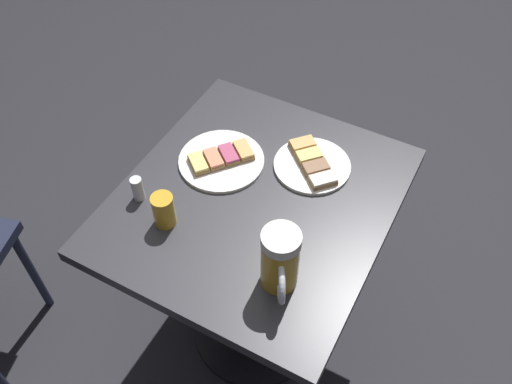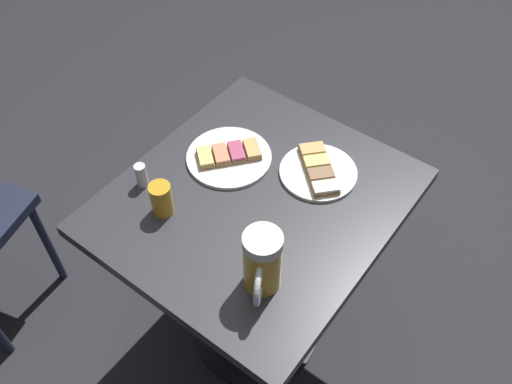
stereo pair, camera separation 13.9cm
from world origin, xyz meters
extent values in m
plane|color=#28282D|center=(0.00, 0.00, 0.00)|extent=(6.00, 6.00, 0.00)
cylinder|color=black|center=(0.00, 0.00, 0.01)|extent=(0.44, 0.44, 0.01)
cylinder|color=black|center=(0.00, 0.00, 0.36)|extent=(0.09, 0.09, 0.70)
cube|color=#333338|center=(0.00, 0.00, 0.71)|extent=(0.67, 0.75, 0.04)
cylinder|color=white|center=(-0.14, 0.07, 0.73)|extent=(0.23, 0.23, 0.01)
cube|color=#9E7547|center=(-0.18, 0.02, 0.74)|extent=(0.08, 0.08, 0.01)
cube|color=#EFE07A|center=(-0.18, 0.02, 0.75)|extent=(0.08, 0.07, 0.01)
cube|color=#9E7547|center=(-0.16, 0.05, 0.74)|extent=(0.08, 0.08, 0.01)
cube|color=#EA8E66|center=(-0.16, 0.05, 0.75)|extent=(0.08, 0.07, 0.01)
cube|color=#9E7547|center=(-0.13, 0.08, 0.74)|extent=(0.08, 0.08, 0.01)
cube|color=#BC4C70|center=(-0.13, 0.08, 0.75)|extent=(0.08, 0.07, 0.01)
cube|color=#9E7547|center=(-0.10, 0.12, 0.74)|extent=(0.08, 0.08, 0.01)
cube|color=#E5B266|center=(-0.10, 0.12, 0.75)|extent=(0.08, 0.07, 0.01)
cylinder|color=white|center=(0.08, 0.17, 0.73)|extent=(0.21, 0.21, 0.01)
cube|color=#9E7547|center=(0.03, 0.21, 0.74)|extent=(0.08, 0.08, 0.01)
cube|color=#E5B266|center=(0.03, 0.21, 0.75)|extent=(0.07, 0.08, 0.01)
cube|color=#9E7547|center=(0.07, 0.18, 0.74)|extent=(0.08, 0.08, 0.01)
cube|color=#EFE07A|center=(0.07, 0.18, 0.75)|extent=(0.07, 0.08, 0.01)
cube|color=#9E7547|center=(0.10, 0.15, 0.74)|extent=(0.08, 0.08, 0.01)
cube|color=#997051|center=(0.10, 0.15, 0.75)|extent=(0.07, 0.08, 0.01)
cube|color=#9E7547|center=(0.13, 0.12, 0.74)|extent=(0.08, 0.08, 0.01)
cube|color=white|center=(0.13, 0.12, 0.75)|extent=(0.07, 0.08, 0.01)
cylinder|color=gold|center=(0.16, -0.19, 0.80)|extent=(0.09, 0.09, 0.14)
cylinder|color=white|center=(0.16, -0.19, 0.88)|extent=(0.09, 0.09, 0.03)
torus|color=silver|center=(0.19, -0.24, 0.81)|extent=(0.06, 0.09, 0.09)
cylinder|color=gold|center=(-0.16, -0.18, 0.77)|extent=(0.05, 0.05, 0.09)
cylinder|color=silver|center=(-0.26, -0.14, 0.76)|extent=(0.03, 0.03, 0.07)
cylinder|color=#1E2338|center=(-0.72, -0.27, 0.22)|extent=(0.03, 0.03, 0.43)
camera|label=1|loc=(0.43, -0.80, 1.81)|focal=38.50mm
camera|label=2|loc=(0.55, -0.72, 1.81)|focal=38.50mm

